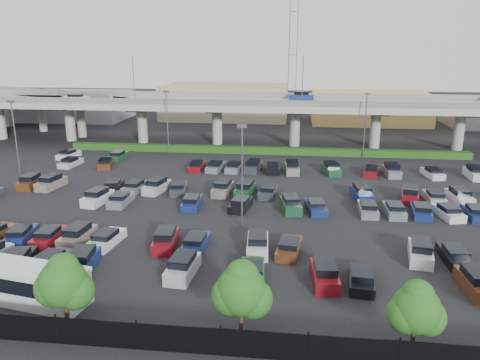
{
  "coord_description": "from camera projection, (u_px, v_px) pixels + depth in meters",
  "views": [
    {
      "loc": [
        4.8,
        -51.09,
        17.44
      ],
      "look_at": [
        -1.34,
        1.94,
        2.0
      ],
      "focal_mm": 35.0,
      "sensor_mm": 36.0,
      "label": 1
    }
  ],
  "objects": [
    {
      "name": "light_poles",
      "position": [
        216.0,
        144.0,
        54.76
      ],
      "size": [
        66.9,
        48.38,
        10.3
      ],
      "color": "#4D4C51",
      "rests_on": "ground"
    },
    {
      "name": "fence",
      "position": [
        203.0,
        341.0,
        27.17
      ],
      "size": [
        70.0,
        0.1,
        2.0
      ],
      "color": "black",
      "rests_on": "ground"
    },
    {
      "name": "distant_buildings",
      "position": [
        326.0,
        105.0,
        110.71
      ],
      "size": [
        138.0,
        24.0,
        9.0
      ],
      "color": "gray",
      "rests_on": "ground"
    },
    {
      "name": "comm_tower",
      "position": [
        293.0,
        52.0,
        119.96
      ],
      "size": [
        2.4,
        2.4,
        30.0
      ],
      "color": "#4D4C51",
      "rests_on": "ground"
    },
    {
      "name": "ground",
      "position": [
        250.0,
        202.0,
        54.13
      ],
      "size": [
        280.0,
        280.0,
        0.0
      ],
      "primitive_type": "plane",
      "color": "black"
    },
    {
      "name": "hedge",
      "position": [
        264.0,
        150.0,
        77.83
      ],
      "size": [
        66.0,
        1.6,
        1.1
      ],
      "primitive_type": "cube",
      "color": "#1B4213",
      "rests_on": "ground"
    },
    {
      "name": "shuttle_bus",
      "position": [
        32.0,
        283.0,
        32.68
      ],
      "size": [
        8.52,
        4.21,
        2.62
      ],
      "color": "silver",
      "rests_on": "ground"
    },
    {
      "name": "on_ramp",
      "position": [
        25.0,
        97.0,
        99.06
      ],
      "size": [
        50.93,
        30.13,
        8.8
      ],
      "color": "gray",
      "rests_on": "ground"
    },
    {
      "name": "parked_cars",
      "position": [
        245.0,
        208.0,
        50.26
      ],
      "size": [
        63.03,
        41.66,
        1.67
      ],
      "color": "gray",
      "rests_on": "ground"
    },
    {
      "name": "tree_row",
      "position": [
        219.0,
        289.0,
        27.76
      ],
      "size": [
        65.07,
        3.66,
        5.94
      ],
      "color": "#332316",
      "rests_on": "ground"
    },
    {
      "name": "overpass",
      "position": [
        266.0,
        106.0,
        82.76
      ],
      "size": [
        150.0,
        13.0,
        15.8
      ],
      "color": "gray",
      "rests_on": "ground"
    }
  ]
}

